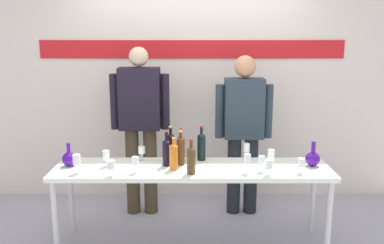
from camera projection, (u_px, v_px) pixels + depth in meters
The scene contains 25 objects.
ground_plane at pixel (192, 243), 3.84m from camera, with size 10.00×10.00×0.00m, color #9F9EB0.
back_wall at pixel (192, 68), 4.73m from camera, with size 4.81×0.11×3.00m.
display_table at pixel (192, 174), 3.69m from camera, with size 2.43×0.58×0.73m.
decanter_blue_left at pixel (69, 159), 3.70m from camera, with size 0.13×0.13×0.21m.
decanter_blue_right at pixel (313, 158), 3.70m from camera, with size 0.13×0.13×0.22m.
presenter_left at pixel (140, 121), 4.29m from camera, with size 0.61×0.22×1.75m.
presenter_right at pixel (244, 126), 4.31m from camera, with size 0.59×0.22×1.67m.
wine_bottle_0 at pixel (171, 145), 3.87m from camera, with size 0.07×0.07×0.32m.
wine_bottle_1 at pixel (181, 147), 3.83m from camera, with size 0.07×0.07×0.31m.
wine_bottle_2 at pixel (191, 159), 3.49m from camera, with size 0.07×0.07×0.30m.
wine_bottle_3 at pixel (201, 145), 3.86m from camera, with size 0.08×0.08×0.33m.
wine_bottle_4 at pixel (181, 150), 3.73m from camera, with size 0.07×0.07×0.31m.
wine_bottle_5 at pixel (174, 155), 3.60m from camera, with size 0.07×0.07×0.29m.
wine_bottle_6 at pixel (167, 151), 3.70m from camera, with size 0.07×0.07×0.30m.
wine_glass_left_0 at pixel (77, 160), 3.50m from camera, with size 0.06×0.06×0.16m.
wine_glass_left_1 at pixel (142, 150), 3.85m from camera, with size 0.06×0.06×0.14m.
wine_glass_left_2 at pixel (106, 156), 3.68m from camera, with size 0.06×0.06×0.15m.
wine_glass_left_3 at pixel (111, 165), 3.43m from camera, with size 0.07×0.07×0.14m.
wine_glass_left_4 at pixel (135, 161), 3.52m from camera, with size 0.06×0.06×0.14m.
wine_glass_right_0 at pixel (262, 161), 3.54m from camera, with size 0.06×0.06×0.14m.
wine_glass_right_1 at pixel (247, 159), 3.51m from camera, with size 0.06×0.06×0.16m.
wine_glass_right_2 at pixel (271, 155), 3.69m from camera, with size 0.06×0.06×0.15m.
wine_glass_right_3 at pixel (301, 163), 3.51m from camera, with size 0.06×0.06×0.13m.
wine_glass_right_4 at pixel (269, 164), 3.46m from camera, with size 0.07×0.07×0.14m.
wine_glass_right_5 at pixel (247, 148), 3.89m from camera, with size 0.06×0.06×0.15m.
Camera 1 is at (-0.00, -3.51, 1.91)m, focal length 39.16 mm.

